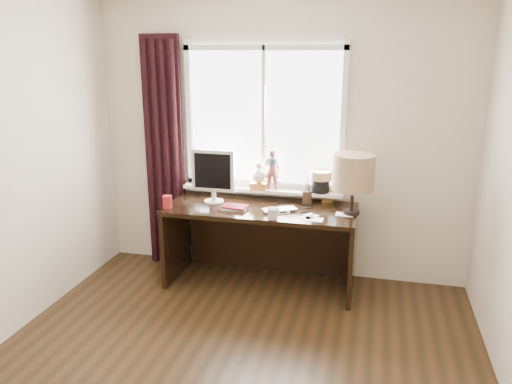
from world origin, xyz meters
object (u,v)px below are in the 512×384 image
(monitor, at_px, (213,173))
(table_lamp, at_px, (353,173))
(red_cup, at_px, (167,202))
(desk, at_px, (263,229))
(laptop, at_px, (280,210))
(mug, at_px, (273,213))

(monitor, height_order, table_lamp, table_lamp)
(red_cup, xyz_separation_m, desk, (0.80, 0.31, -0.30))
(laptop, distance_m, desk, 0.36)
(red_cup, bearing_deg, desk, 21.36)
(mug, distance_m, desk, 0.53)
(mug, xyz_separation_m, red_cup, (-0.98, 0.08, 0.00))
(mug, relative_size, red_cup, 0.94)
(red_cup, bearing_deg, monitor, 36.95)
(red_cup, distance_m, table_lamp, 1.64)
(red_cup, relative_size, desk, 0.07)
(red_cup, distance_m, desk, 0.91)
(laptop, relative_size, table_lamp, 0.58)
(laptop, bearing_deg, red_cup, 158.25)
(desk, distance_m, monitor, 0.69)
(mug, bearing_deg, laptop, 87.55)
(laptop, height_order, table_lamp, table_lamp)
(mug, height_order, monitor, monitor)
(red_cup, height_order, desk, red_cup)
(table_lamp, bearing_deg, laptop, -174.38)
(monitor, bearing_deg, table_lamp, -2.40)
(mug, bearing_deg, desk, 114.02)
(mug, bearing_deg, table_lamp, 25.07)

